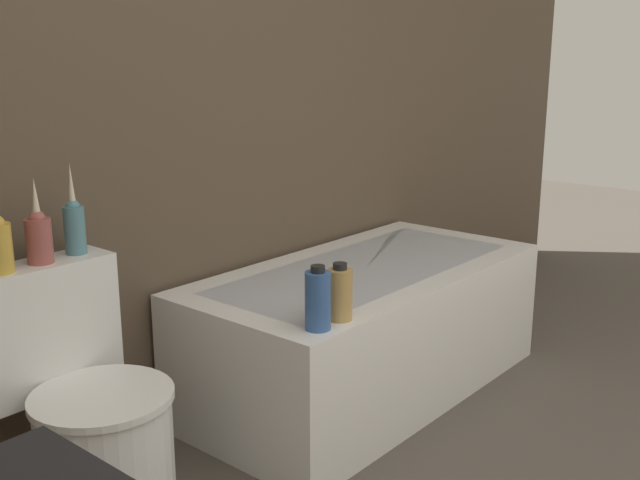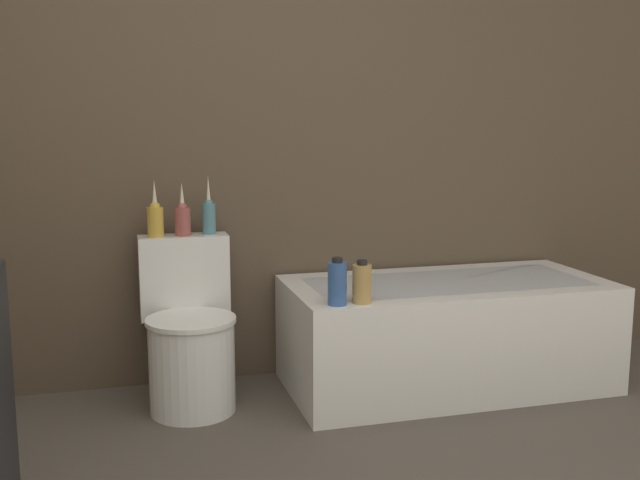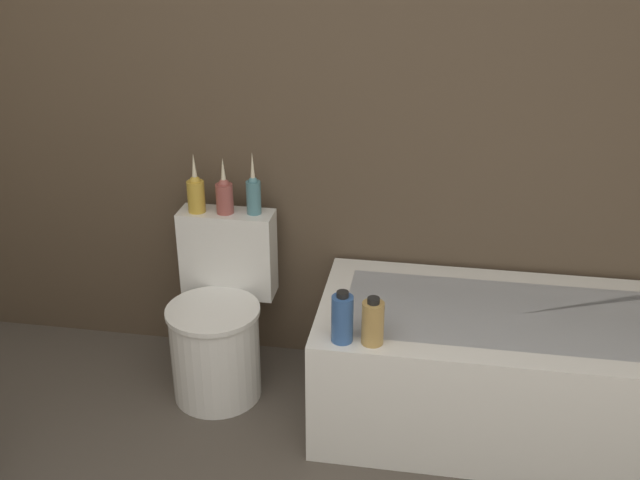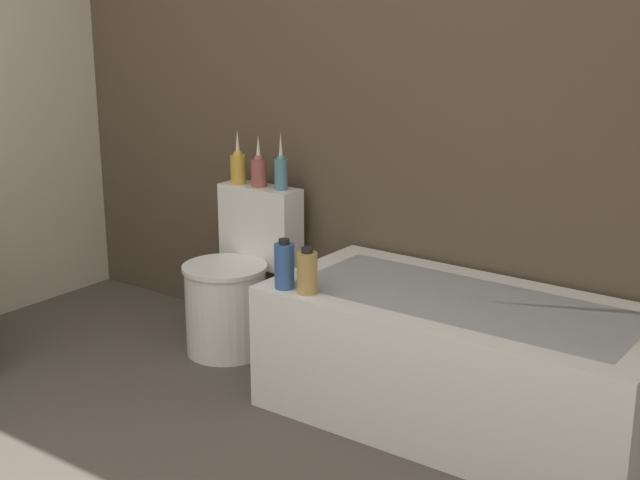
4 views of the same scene
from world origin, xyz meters
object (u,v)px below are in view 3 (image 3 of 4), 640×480
at_px(vase_gold, 196,192).
at_px(vase_bronze, 253,193).
at_px(toilet, 219,323).
at_px(shampoo_bottle_short, 373,322).
at_px(bathtub, 510,369).
at_px(vase_silver, 224,194).
at_px(shampoo_bottle_tall, 342,318).

height_order(vase_gold, vase_bronze, vase_bronze).
xyz_separation_m(toilet, vase_bronze, (0.12, 0.19, 0.52)).
xyz_separation_m(toilet, shampoo_bottle_short, (0.67, -0.35, 0.28)).
xyz_separation_m(bathtub, vase_silver, (-1.19, 0.24, 0.56)).
distance_m(shampoo_bottle_tall, shampoo_bottle_short, 0.11).
relative_size(shampoo_bottle_tall, shampoo_bottle_short, 1.09).
distance_m(vase_gold, shampoo_bottle_tall, 0.89).
distance_m(vase_silver, vase_bronze, 0.12).
relative_size(vase_gold, shampoo_bottle_short, 1.41).
xyz_separation_m(vase_gold, shampoo_bottle_short, (0.79, -0.52, -0.23)).
bearing_deg(bathtub, shampoo_bottle_tall, -155.45).
relative_size(toilet, vase_bronze, 2.75).
bearing_deg(bathtub, toilet, 176.85).
bearing_deg(toilet, vase_silver, 90.00).
bearing_deg(bathtub, vase_silver, 168.44).
bearing_deg(vase_gold, toilet, -55.15).
xyz_separation_m(vase_bronze, shampoo_bottle_short, (0.55, -0.54, -0.23)).
xyz_separation_m(vase_bronze, shampoo_bottle_tall, (0.44, -0.54, -0.23)).
relative_size(vase_silver, vase_bronze, 0.90).
relative_size(vase_bronze, shampoo_bottle_short, 1.48).
bearing_deg(shampoo_bottle_short, bathtub, 28.60).
xyz_separation_m(bathtub, vase_bronze, (-1.07, 0.26, 0.56)).
distance_m(bathtub, vase_bronze, 1.23).
relative_size(bathtub, vase_silver, 6.24).
relative_size(vase_gold, vase_bronze, 0.95).
height_order(vase_gold, shampoo_bottle_short, vase_gold).
relative_size(vase_gold, shampoo_bottle_tall, 1.29).
height_order(vase_silver, shampoo_bottle_short, vase_silver).
distance_m(toilet, vase_gold, 0.55).
bearing_deg(vase_gold, vase_silver, 2.82).
height_order(bathtub, vase_bronze, vase_bronze).
bearing_deg(shampoo_bottle_tall, vase_silver, 136.92).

